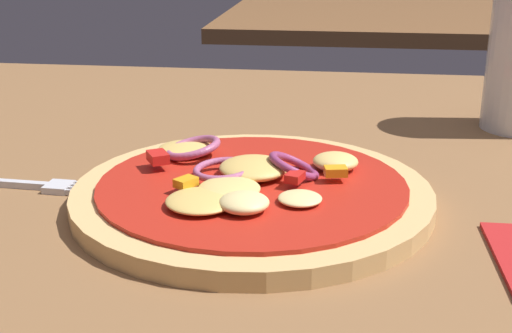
{
  "coord_description": "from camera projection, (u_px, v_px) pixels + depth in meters",
  "views": [
    {
      "loc": [
        0.07,
        -0.42,
        0.21
      ],
      "look_at": [
        0.01,
        0.04,
        0.05
      ],
      "focal_mm": 48.07,
      "sensor_mm": 36.0,
      "label": 1
    }
  ],
  "objects": [
    {
      "name": "pizza",
      "position": [
        251.0,
        191.0,
        0.47
      ],
      "size": [
        0.25,
        0.25,
        0.03
      ],
      "color": "tan",
      "rests_on": "dining_table"
    },
    {
      "name": "background_table",
      "position": [
        406.0,
        18.0,
        1.52
      ],
      "size": [
        0.79,
        0.65,
        0.03
      ],
      "color": "brown",
      "rests_on": "ground"
    },
    {
      "name": "dining_table",
      "position": [
        232.0,
        230.0,
        0.46
      ],
      "size": [
        1.16,
        0.94,
        0.03
      ],
      "color": "brown",
      "rests_on": "ground"
    },
    {
      "name": "fork",
      "position": [
        25.0,
        185.0,
        0.5
      ],
      "size": [
        0.16,
        0.02,
        0.01
      ],
      "color": "silver",
      "rests_on": "dining_table"
    }
  ]
}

